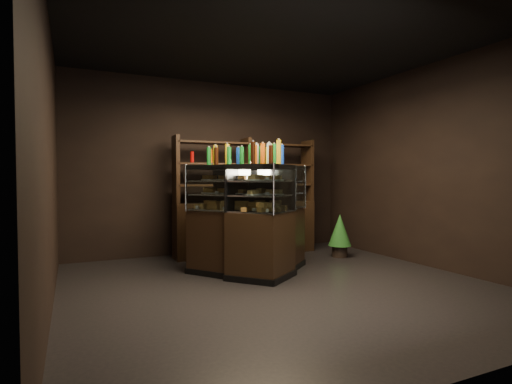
% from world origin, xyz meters
% --- Properties ---
extents(ground, '(5.00, 5.00, 0.00)m').
position_xyz_m(ground, '(0.00, 0.00, 0.00)').
color(ground, black).
rests_on(ground, ground).
extents(room_shell, '(5.02, 5.02, 3.01)m').
position_xyz_m(room_shell, '(0.00, 0.00, 1.94)').
color(room_shell, black).
rests_on(room_shell, ground).
extents(display_case, '(1.83, 1.52, 1.50)m').
position_xyz_m(display_case, '(-0.03, 0.73, 0.50)').
color(display_case, black).
rests_on(display_case, ground).
extents(food_display, '(1.39, 1.11, 0.46)m').
position_xyz_m(food_display, '(-0.03, 0.72, 1.14)').
color(food_display, '#B17D3F').
rests_on(food_display, display_case).
extents(bottles_top, '(1.21, 0.97, 0.30)m').
position_xyz_m(bottles_top, '(-0.03, 0.73, 1.64)').
color(bottles_top, '#0F38B2').
rests_on(bottles_top, display_case).
extents(potted_conifer, '(0.38, 0.38, 0.81)m').
position_xyz_m(potted_conifer, '(1.75, 1.17, 0.46)').
color(potted_conifer, black).
rests_on(potted_conifer, ground).
extents(back_shelving, '(2.50, 0.50, 2.00)m').
position_xyz_m(back_shelving, '(0.42, 2.05, 0.60)').
color(back_shelving, black).
rests_on(back_shelving, ground).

